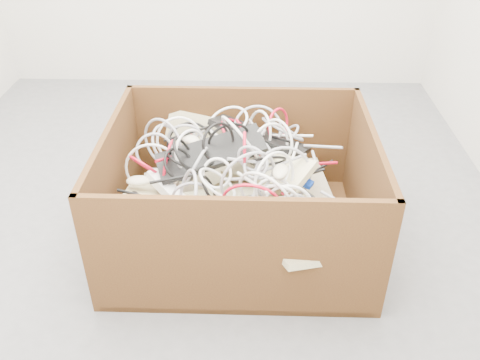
{
  "coord_description": "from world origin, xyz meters",
  "views": [
    {
      "loc": [
        0.27,
        -2.07,
        1.5
      ],
      "look_at": [
        0.22,
        -0.27,
        0.3
      ],
      "focal_mm": 38.25,
      "sensor_mm": 36.0,
      "label": 1
    }
  ],
  "objects_px": {
    "vga_plug": "(307,183)",
    "power_strip_left": "(184,167)",
    "cardboard_box": "(237,212)",
    "power_strip_right": "(171,193)"
  },
  "relations": [
    {
      "from": "cardboard_box",
      "to": "power_strip_left",
      "type": "height_order",
      "value": "cardboard_box"
    },
    {
      "from": "vga_plug",
      "to": "power_strip_left",
      "type": "bearing_deg",
      "value": -163.39
    },
    {
      "from": "cardboard_box",
      "to": "power_strip_left",
      "type": "distance_m",
      "value": 0.31
    },
    {
      "from": "power_strip_left",
      "to": "cardboard_box",
      "type": "bearing_deg",
      "value": -41.36
    },
    {
      "from": "power_strip_right",
      "to": "vga_plug",
      "type": "distance_m",
      "value": 0.55
    },
    {
      "from": "power_strip_left",
      "to": "power_strip_right",
      "type": "xyz_separation_m",
      "value": [
        -0.04,
        -0.15,
        -0.03
      ]
    },
    {
      "from": "cardboard_box",
      "to": "power_strip_right",
      "type": "bearing_deg",
      "value": -156.89
    },
    {
      "from": "cardboard_box",
      "to": "vga_plug",
      "type": "relative_size",
      "value": 24.18
    },
    {
      "from": "power_strip_left",
      "to": "vga_plug",
      "type": "bearing_deg",
      "value": -44.39
    },
    {
      "from": "cardboard_box",
      "to": "power_strip_left",
      "type": "bearing_deg",
      "value": 171.13
    }
  ]
}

